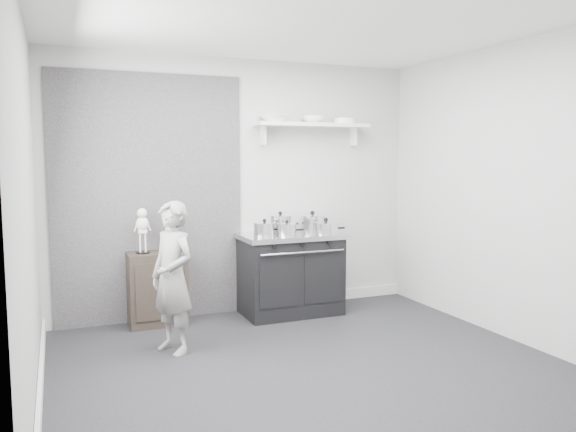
% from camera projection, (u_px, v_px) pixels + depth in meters
% --- Properties ---
extents(ground, '(4.00, 4.00, 0.00)m').
position_uv_depth(ground, '(309.00, 366.00, 4.50)').
color(ground, black).
rests_on(ground, ground).
extents(room_shell, '(4.02, 3.62, 2.71)m').
position_uv_depth(room_shell, '(292.00, 161.00, 4.43)').
color(room_shell, '#ACADAA').
rests_on(room_shell, ground).
extents(wall_shelf, '(1.30, 0.26, 0.24)m').
position_uv_depth(wall_shelf, '(312.00, 126.00, 6.13)').
color(wall_shelf, silver).
rests_on(wall_shelf, room_shell).
extents(stove, '(1.08, 0.67, 0.86)m').
position_uv_depth(stove, '(290.00, 273.00, 5.98)').
color(stove, black).
rests_on(stove, ground).
extents(side_cabinet, '(0.56, 0.33, 0.73)m').
position_uv_depth(side_cabinet, '(157.00, 289.00, 5.58)').
color(side_cabinet, black).
rests_on(side_cabinet, ground).
extents(child, '(0.49, 0.56, 1.30)m').
position_uv_depth(child, '(173.00, 277.00, 4.76)').
color(child, gray).
rests_on(child, ground).
extents(pot_front_left, '(0.31, 0.23, 0.18)m').
position_uv_depth(pot_front_left, '(265.00, 229.00, 5.74)').
color(pot_front_left, silver).
rests_on(pot_front_left, stove).
extents(pot_back_left, '(0.32, 0.24, 0.23)m').
position_uv_depth(pot_back_left, '(280.00, 224.00, 6.02)').
color(pot_back_left, silver).
rests_on(pot_back_left, stove).
extents(pot_back_right, '(0.37, 0.28, 0.22)m').
position_uv_depth(pot_back_right, '(312.00, 223.00, 6.16)').
color(pot_back_right, silver).
rests_on(pot_back_right, stove).
extents(pot_front_right, '(0.36, 0.27, 0.18)m').
position_uv_depth(pot_front_right, '(326.00, 228.00, 5.87)').
color(pot_front_right, silver).
rests_on(pot_front_right, stove).
extents(pot_front_center, '(0.29, 0.20, 0.16)m').
position_uv_depth(pot_front_center, '(287.00, 230.00, 5.73)').
color(pot_front_center, silver).
rests_on(pot_front_center, stove).
extents(skeleton_full, '(0.14, 0.09, 0.51)m').
position_uv_depth(skeleton_full, '(142.00, 227.00, 5.47)').
color(skeleton_full, silver).
rests_on(skeleton_full, side_cabinet).
extents(skeleton_torso, '(0.12, 0.08, 0.43)m').
position_uv_depth(skeleton_torso, '(171.00, 230.00, 5.58)').
color(skeleton_torso, silver).
rests_on(skeleton_torso, side_cabinet).
extents(bowl_large, '(0.29, 0.29, 0.07)m').
position_uv_depth(bowl_large, '(274.00, 119.00, 5.95)').
color(bowl_large, white).
rests_on(bowl_large, wall_shelf).
extents(bowl_small, '(0.24, 0.24, 0.07)m').
position_uv_depth(bowl_small, '(314.00, 120.00, 6.12)').
color(bowl_small, white).
rests_on(bowl_small, wall_shelf).
extents(plate_stack, '(0.24, 0.24, 0.06)m').
position_uv_depth(plate_stack, '(344.00, 121.00, 6.27)').
color(plate_stack, white).
rests_on(plate_stack, wall_shelf).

